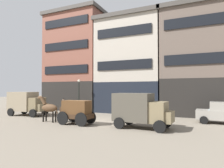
% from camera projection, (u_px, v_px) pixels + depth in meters
% --- Properties ---
extents(ground_plane, '(120.00, 120.00, 0.00)m').
position_uv_depth(ground_plane, '(91.00, 122.00, 17.61)').
color(ground_plane, slate).
extents(building_far_left, '(8.85, 7.34, 14.11)m').
position_uv_depth(building_far_left, '(80.00, 62.00, 29.56)').
color(building_far_left, black).
rests_on(building_far_left, ground_plane).
extents(building_center_left, '(8.54, 7.34, 12.19)m').
position_uv_depth(building_center_left, '(132.00, 65.00, 26.11)').
color(building_center_left, black).
rests_on(building_center_left, ground_plane).
extents(building_center_right, '(7.36, 7.34, 12.22)m').
position_uv_depth(building_center_right, '(194.00, 62.00, 22.99)').
color(building_center_right, black).
rests_on(building_center_right, ground_plane).
extents(cargo_wagon, '(2.91, 1.52, 1.98)m').
position_uv_depth(cargo_wagon, '(76.00, 110.00, 16.40)').
color(cargo_wagon, '#3D2819').
rests_on(cargo_wagon, ground_plane).
extents(draft_horse, '(2.34, 0.61, 2.30)m').
position_uv_depth(draft_horse, '(49.00, 108.00, 17.61)').
color(draft_horse, '#513823').
rests_on(draft_horse, ground_plane).
extents(delivery_truck_near, '(4.46, 2.39, 2.62)m').
position_uv_depth(delivery_truck_near, '(27.00, 103.00, 21.86)').
color(delivery_truck_near, '#7A6B4C').
rests_on(delivery_truck_near, ground_plane).
extents(delivery_truck_far, '(4.44, 2.35, 2.62)m').
position_uv_depth(delivery_truck_far, '(141.00, 109.00, 14.76)').
color(delivery_truck_far, '#7A6B4C').
rests_on(delivery_truck_far, ground_plane).
extents(sedan_dark, '(3.78, 2.02, 1.83)m').
position_uv_depth(sedan_dark, '(220.00, 113.00, 16.66)').
color(sedan_dark, gray).
rests_on(sedan_dark, ground_plane).
extents(pedestrian_officer, '(0.51, 0.51, 1.79)m').
position_uv_depth(pedestrian_officer, '(63.00, 105.00, 24.37)').
color(pedestrian_officer, '#38332D').
rests_on(pedestrian_officer, ground_plane).
extents(streetlamp_curbside, '(0.32, 0.32, 4.12)m').
position_uv_depth(streetlamp_curbside, '(79.00, 91.00, 24.13)').
color(streetlamp_curbside, black).
rests_on(streetlamp_curbside, ground_plane).
extents(fire_hydrant_curbside, '(0.24, 0.24, 0.83)m').
position_uv_depth(fire_hydrant_curbside, '(136.00, 112.00, 21.28)').
color(fire_hydrant_curbside, maroon).
rests_on(fire_hydrant_curbside, ground_plane).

